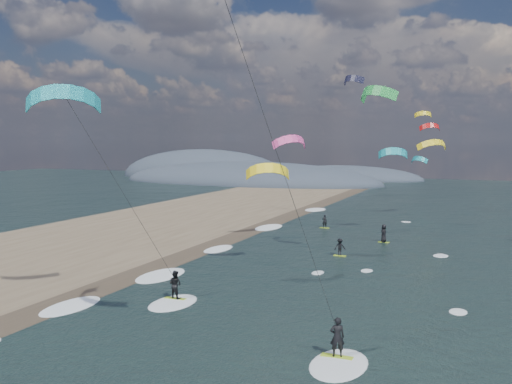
% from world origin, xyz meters
% --- Properties ---
extents(ground, '(260.00, 260.00, 0.00)m').
position_xyz_m(ground, '(0.00, 0.00, 0.00)').
color(ground, black).
rests_on(ground, ground).
extents(wet_sand_strip, '(3.00, 240.00, 0.00)m').
position_xyz_m(wet_sand_strip, '(-12.00, 10.00, 0.00)').
color(wet_sand_strip, '#382D23').
rests_on(wet_sand_strip, ground).
extents(coastal_hills, '(80.00, 41.00, 15.00)m').
position_xyz_m(coastal_hills, '(-44.84, 107.86, 0.00)').
color(coastal_hills, '#3D4756').
rests_on(coastal_hills, ground).
extents(kitesurfer_near_a, '(8.14, 9.33, 19.35)m').
position_xyz_m(kitesurfer_near_a, '(3.17, -0.76, 15.23)').
color(kitesurfer_near_a, '#A0C723').
rests_on(kitesurfer_near_a, ground).
extents(kitesurfer_near_b, '(7.23, 9.24, 14.04)m').
position_xyz_m(kitesurfer_near_b, '(-8.21, 5.54, 9.26)').
color(kitesurfer_near_b, '#A0C723').
rests_on(kitesurfer_near_b, ground).
extents(far_kitesurfers, '(9.10, 15.41, 1.82)m').
position_xyz_m(far_kitesurfers, '(0.86, 33.15, 0.84)').
color(far_kitesurfers, '#A0C723').
rests_on(far_kitesurfers, ground).
extents(bg_kite_field, '(14.93, 69.89, 12.04)m').
position_xyz_m(bg_kite_field, '(0.99, 49.71, 11.44)').
color(bg_kite_field, yellow).
rests_on(bg_kite_field, ground).
extents(shoreline_surf, '(2.40, 79.40, 0.11)m').
position_xyz_m(shoreline_surf, '(-10.80, 14.75, 0.00)').
color(shoreline_surf, white).
rests_on(shoreline_surf, ground).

